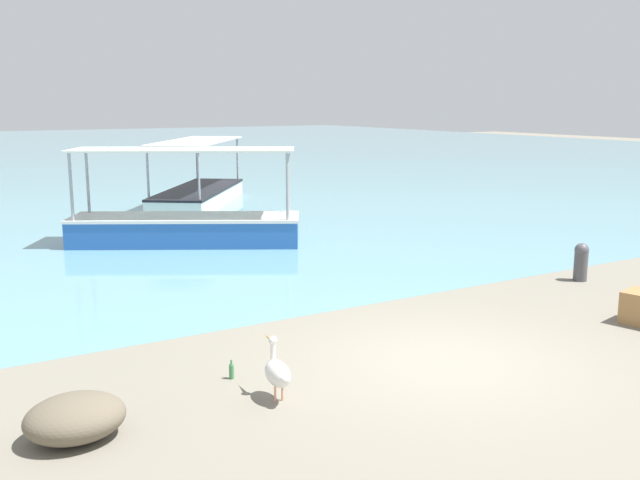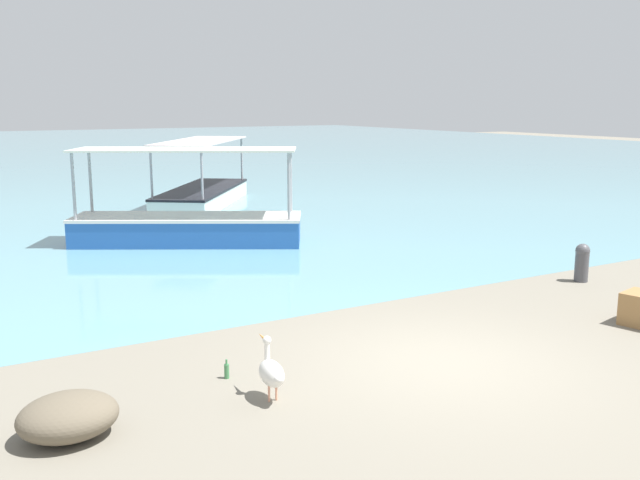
# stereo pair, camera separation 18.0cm
# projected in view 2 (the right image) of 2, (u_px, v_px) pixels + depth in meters

# --- Properties ---
(ground) EXTENTS (120.00, 120.00, 0.00)m
(ground) POSITION_uv_depth(u_px,v_px,m) (441.00, 362.00, 10.36)
(ground) COLOR slate
(harbor_water) EXTENTS (110.00, 90.00, 0.00)m
(harbor_water) POSITION_uv_depth(u_px,v_px,m) (8.00, 155.00, 51.07)
(harbor_water) COLOR #6195A1
(harbor_water) RESTS_ON ground
(fishing_boat_near_left) EXTENTS (5.45, 6.46, 2.36)m
(fishing_boat_near_left) POSITION_uv_depth(u_px,v_px,m) (202.00, 192.00, 25.91)
(fishing_boat_near_left) COLOR white
(fishing_boat_near_left) RESTS_ON harbor_water
(fishing_boat_far_right) EXTENTS (6.03, 4.42, 2.52)m
(fishing_boat_far_right) POSITION_uv_depth(u_px,v_px,m) (188.00, 224.00, 18.92)
(fishing_boat_far_right) COLOR #275CB0
(fishing_boat_far_right) RESTS_ON harbor_water
(pelican) EXTENTS (0.34, 0.81, 0.80)m
(pelican) POSITION_uv_depth(u_px,v_px,m) (271.00, 372.00, 8.97)
(pelican) COLOR #E0997A
(pelican) RESTS_ON ground
(mooring_bollard) EXTENTS (0.30, 0.30, 0.81)m
(mooring_bollard) POSITION_uv_depth(u_px,v_px,m) (582.00, 261.00, 14.92)
(mooring_bollard) COLOR #47474C
(mooring_bollard) RESTS_ON ground
(net_pile) EXTENTS (1.12, 0.95, 0.51)m
(net_pile) POSITION_uv_depth(u_px,v_px,m) (68.00, 416.00, 7.97)
(net_pile) COLOR brown
(net_pile) RESTS_ON ground
(glass_bottle) EXTENTS (0.07, 0.07, 0.27)m
(glass_bottle) POSITION_uv_depth(u_px,v_px,m) (227.00, 371.00, 9.72)
(glass_bottle) COLOR #3F7F4C
(glass_bottle) RESTS_ON ground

